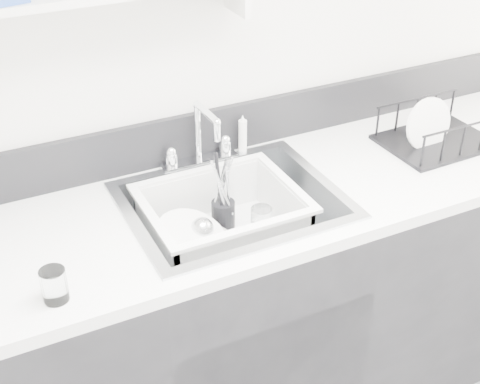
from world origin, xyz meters
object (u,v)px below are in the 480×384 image
wash_tub (222,221)px  dish_rack (438,126)px  counter_run (233,315)px  sink (233,225)px

wash_tub → dish_rack: 0.83m
counter_run → sink: (0.00, 0.00, 0.37)m
sink → dish_rack: 0.81m
counter_run → dish_rack: size_ratio=8.70×
wash_tub → sink: bearing=-33.5°
wash_tub → dish_rack: (0.82, 0.00, 0.14)m
counter_run → wash_tub: 0.39m
sink → counter_run: bearing=0.0°
wash_tub → dish_rack: bearing=0.2°
counter_run → sink: size_ratio=5.00×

